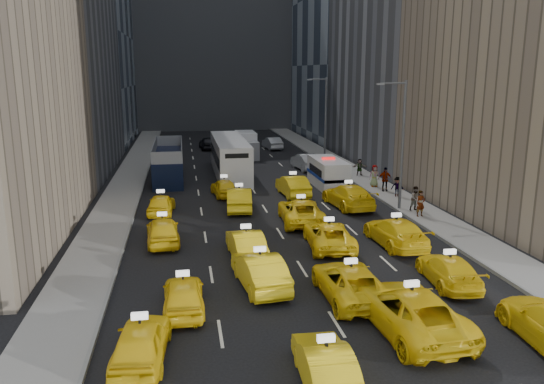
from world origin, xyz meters
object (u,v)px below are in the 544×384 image
at_px(taxi_2, 410,310).
at_px(pedestrian_0, 421,203).
at_px(nypd_van, 328,173).
at_px(city_bus, 230,157).
at_px(taxi_1, 325,365).
at_px(double_decker, 169,161).
at_px(taxi_0, 141,342).
at_px(box_truck, 247,145).

xyz_separation_m(taxi_2, pedestrian_0, (7.24, 14.66, 0.19)).
distance_m(taxi_2, nypd_van, 25.75).
distance_m(city_bus, pedestrian_0, 20.72).
bearing_deg(taxi_1, pedestrian_0, -120.75).
bearing_deg(double_decker, nypd_van, -17.86).
bearing_deg(taxi_0, taxi_1, 162.21).
distance_m(taxi_1, double_decker, 34.59).
bearing_deg(pedestrian_0, double_decker, 125.08).
distance_m(taxi_0, nypd_van, 29.40).
height_order(taxi_2, box_truck, box_truck).
distance_m(taxi_1, city_bus, 35.15).
bearing_deg(taxi_2, taxi_0, -0.02).
bearing_deg(taxi_2, taxi_1, 32.67).
xyz_separation_m(taxi_1, pedestrian_0, (11.33, 17.63, 0.33)).
bearing_deg(pedestrian_0, taxi_1, -132.99).
bearing_deg(pedestrian_0, taxi_0, -148.50).
xyz_separation_m(taxi_1, box_truck, (3.13, 45.38, 0.68)).
xyz_separation_m(taxi_2, nypd_van, (3.90, 25.45, 0.31)).
bearing_deg(box_truck, taxi_1, -96.03).
height_order(taxi_0, pedestrian_0, pedestrian_0).
relative_size(double_decker, city_bus, 0.84).
xyz_separation_m(box_truck, pedestrian_0, (8.21, -27.75, -0.35)).
relative_size(taxi_0, nypd_van, 0.70).
bearing_deg(taxi_1, taxi_2, -142.06).
height_order(nypd_van, pedestrian_0, nypd_van).
height_order(taxi_1, taxi_2, taxi_2).
distance_m(taxi_2, box_truck, 42.43).
bearing_deg(pedestrian_0, box_truck, 96.21).
height_order(box_truck, pedestrian_0, box_truck).
bearing_deg(pedestrian_0, taxi_2, -126.55).
distance_m(taxi_0, taxi_1, 6.20).
relative_size(taxi_0, double_decker, 0.37).
bearing_deg(nypd_van, taxi_1, -100.21).
bearing_deg(nypd_van, city_bus, 144.49).
distance_m(taxi_1, box_truck, 45.49).
relative_size(double_decker, pedestrian_0, 6.48).
relative_size(taxi_1, double_decker, 0.37).
xyz_separation_m(city_bus, pedestrian_0, (11.07, -17.50, -0.68)).
height_order(taxi_0, city_bus, city_bus).
bearing_deg(box_truck, taxi_0, -103.72).
relative_size(taxi_0, taxi_1, 1.00).
bearing_deg(nypd_van, taxi_2, -93.22).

